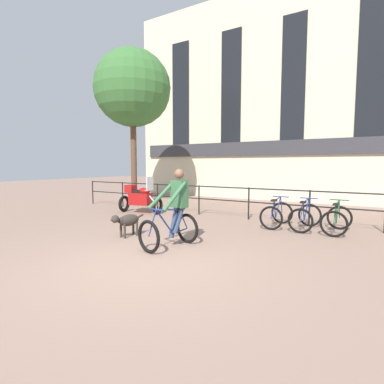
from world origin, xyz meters
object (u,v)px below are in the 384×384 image
at_px(dog, 127,221).
at_px(parked_motorcycle, 140,198).
at_px(parked_bicycle_near_lamp, 277,214).
at_px(cyclist_with_bike, 174,212).
at_px(parked_bicycle_mid_right, 337,220).
at_px(parked_bicycle_mid_left, 305,217).

distance_m(dog, parked_motorcycle, 3.70).
bearing_deg(parked_bicycle_near_lamp, cyclist_with_bike, 69.16).
distance_m(cyclist_with_bike, parked_bicycle_near_lamp, 3.56).
distance_m(parked_bicycle_near_lamp, parked_bicycle_mid_right, 1.57).
distance_m(cyclist_with_bike, parked_motorcycle, 4.80).
distance_m(parked_bicycle_mid_left, parked_bicycle_mid_right, 0.78).
distance_m(cyclist_with_bike, parked_bicycle_mid_right, 4.39).
bearing_deg(parked_bicycle_mid_right, parked_motorcycle, 3.33).
bearing_deg(parked_motorcycle, parked_bicycle_mid_right, -95.73).
bearing_deg(parked_bicycle_near_lamp, dog, 49.71).
relative_size(parked_bicycle_mid_left, parked_bicycle_mid_right, 1.01).
bearing_deg(cyclist_with_bike, dog, -171.40).
xyz_separation_m(parked_bicycle_mid_left, parked_bicycle_mid_right, (0.78, -0.00, -0.00)).
xyz_separation_m(cyclist_with_bike, parked_bicycle_mid_left, (2.11, 3.28, -0.41)).
height_order(parked_bicycle_mid_left, parked_bicycle_mid_right, same).
relative_size(dog, parked_bicycle_mid_left, 0.85).
xyz_separation_m(dog, parked_bicycle_near_lamp, (2.81, 3.18, -0.05)).
bearing_deg(parked_bicycle_mid_left, parked_bicycle_near_lamp, 2.41).
bearing_deg(cyclist_with_bike, parked_bicycle_mid_left, 69.68).
distance_m(parked_motorcycle, parked_bicycle_mid_right, 6.58).
relative_size(parked_motorcycle, parked_bicycle_mid_right, 1.47).
xyz_separation_m(parked_motorcycle, parked_bicycle_mid_right, (6.57, 0.21, -0.20)).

